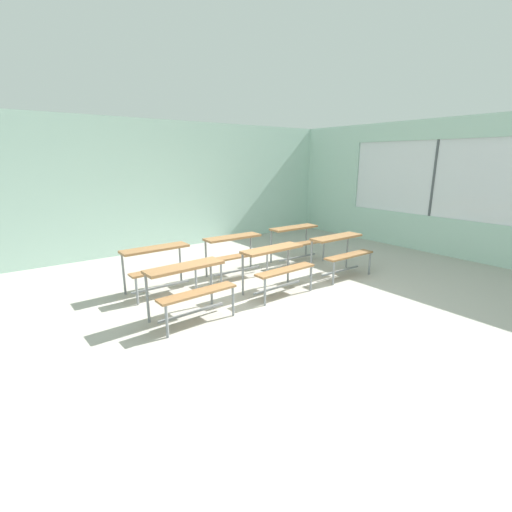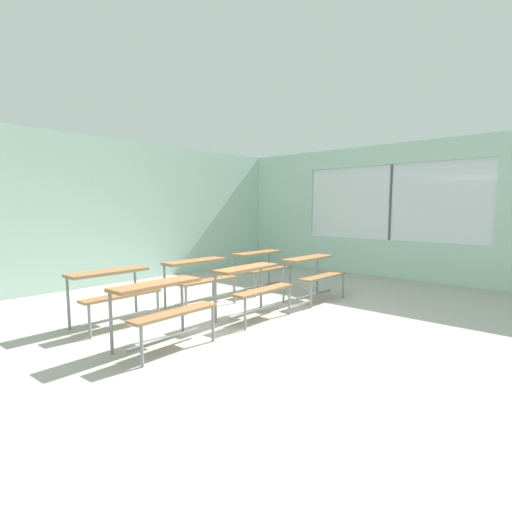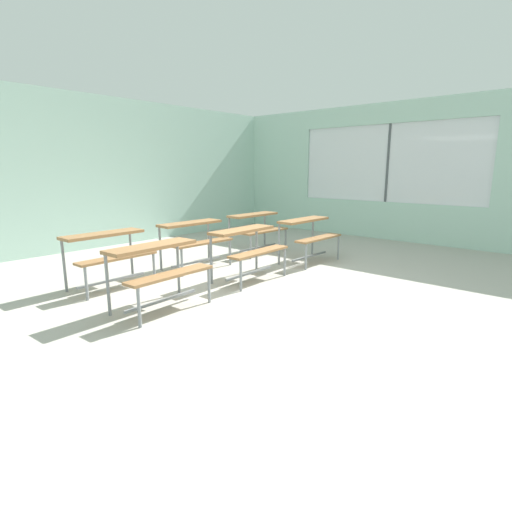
{
  "view_description": "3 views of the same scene",
  "coord_description": "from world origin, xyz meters",
  "px_view_note": "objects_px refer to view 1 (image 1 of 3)",
  "views": [
    {
      "loc": [
        -3.23,
        -3.75,
        2.14
      ],
      "look_at": [
        0.34,
        1.03,
        0.52
      ],
      "focal_mm": 25.21,
      "sensor_mm": 36.0,
      "label": 1
    },
    {
      "loc": [
        -3.8,
        -3.3,
        1.6
      ],
      "look_at": [
        1.12,
        1.12,
        0.79
      ],
      "focal_mm": 28.0,
      "sensor_mm": 36.0,
      "label": 2
    },
    {
      "loc": [
        -3.8,
        -3.3,
        1.6
      ],
      "look_at": [
        0.25,
        0.26,
        0.41
      ],
      "focal_mm": 28.0,
      "sensor_mm": 36.0,
      "label": 3
    }
  ],
  "objects_px": {
    "desk_bench_r0c2": "(341,246)",
    "desk_bench_r1c0": "(159,259)",
    "desk_bench_r1c1": "(236,247)",
    "desk_bench_r0c0": "(189,280)",
    "desk_bench_r1c2": "(297,236)",
    "desk_bench_r0c1": "(277,260)"
  },
  "relations": [
    {
      "from": "desk_bench_r1c1",
      "to": "desk_bench_r1c2",
      "type": "xyz_separation_m",
      "value": [
        1.57,
        0.03,
        0.0
      ]
    },
    {
      "from": "desk_bench_r0c1",
      "to": "desk_bench_r1c2",
      "type": "height_order",
      "value": "same"
    },
    {
      "from": "desk_bench_r1c0",
      "to": "desk_bench_r1c1",
      "type": "bearing_deg",
      "value": -2.44
    },
    {
      "from": "desk_bench_r0c0",
      "to": "desk_bench_r0c2",
      "type": "bearing_deg",
      "value": -2.04
    },
    {
      "from": "desk_bench_r0c0",
      "to": "desk_bench_r0c1",
      "type": "xyz_separation_m",
      "value": [
        1.59,
        0.06,
        0.0
      ]
    },
    {
      "from": "desk_bench_r0c0",
      "to": "desk_bench_r0c1",
      "type": "distance_m",
      "value": 1.59
    },
    {
      "from": "desk_bench_r1c1",
      "to": "desk_bench_r0c2",
      "type": "bearing_deg",
      "value": -35.2
    },
    {
      "from": "desk_bench_r1c1",
      "to": "desk_bench_r1c2",
      "type": "relative_size",
      "value": 1.0
    },
    {
      "from": "desk_bench_r0c0",
      "to": "desk_bench_r0c1",
      "type": "relative_size",
      "value": 1.01
    },
    {
      "from": "desk_bench_r0c0",
      "to": "desk_bench_r1c2",
      "type": "xyz_separation_m",
      "value": [
        3.12,
        1.23,
        0.0
      ]
    },
    {
      "from": "desk_bench_r0c2",
      "to": "desk_bench_r1c0",
      "type": "distance_m",
      "value": 3.27
    },
    {
      "from": "desk_bench_r0c2",
      "to": "desk_bench_r0c1",
      "type": "bearing_deg",
      "value": 179.81
    },
    {
      "from": "desk_bench_r1c1",
      "to": "desk_bench_r1c0",
      "type": "bearing_deg",
      "value": -179.62
    },
    {
      "from": "desk_bench_r1c0",
      "to": "desk_bench_r1c2",
      "type": "relative_size",
      "value": 1.0
    },
    {
      "from": "desk_bench_r0c0",
      "to": "desk_bench_r0c1",
      "type": "height_order",
      "value": "same"
    },
    {
      "from": "desk_bench_r0c2",
      "to": "desk_bench_r1c0",
      "type": "bearing_deg",
      "value": 159.33
    },
    {
      "from": "desk_bench_r1c0",
      "to": "desk_bench_r0c0",
      "type": "bearing_deg",
      "value": -94.51
    },
    {
      "from": "desk_bench_r1c0",
      "to": "desk_bench_r1c2",
      "type": "distance_m",
      "value": 3.06
    },
    {
      "from": "desk_bench_r0c0",
      "to": "desk_bench_r0c2",
      "type": "relative_size",
      "value": 1.02
    },
    {
      "from": "desk_bench_r0c1",
      "to": "desk_bench_r0c2",
      "type": "bearing_deg",
      "value": -2.72
    },
    {
      "from": "desk_bench_r0c2",
      "to": "desk_bench_r1c0",
      "type": "relative_size",
      "value": 0.99
    },
    {
      "from": "desk_bench_r0c2",
      "to": "desk_bench_r1c0",
      "type": "xyz_separation_m",
      "value": [
        -3.05,
        1.18,
        0.0
      ]
    }
  ]
}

